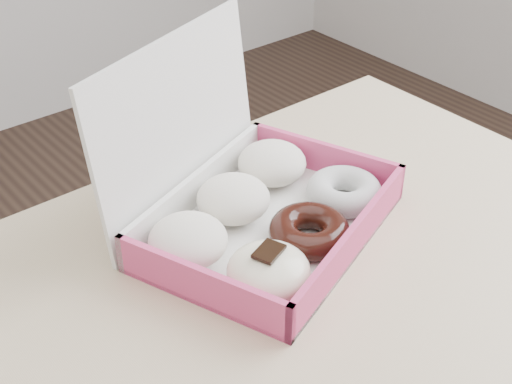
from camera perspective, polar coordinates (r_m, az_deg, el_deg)
donut_box at (r=0.89m, az=0.00°, el=-1.10°), size 0.39×0.36×0.23m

